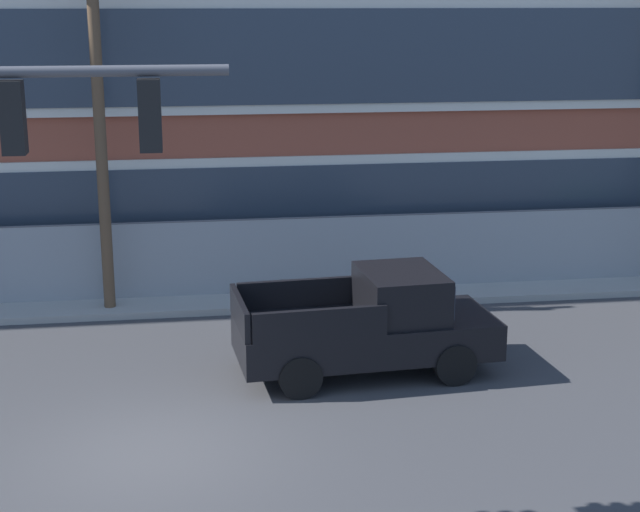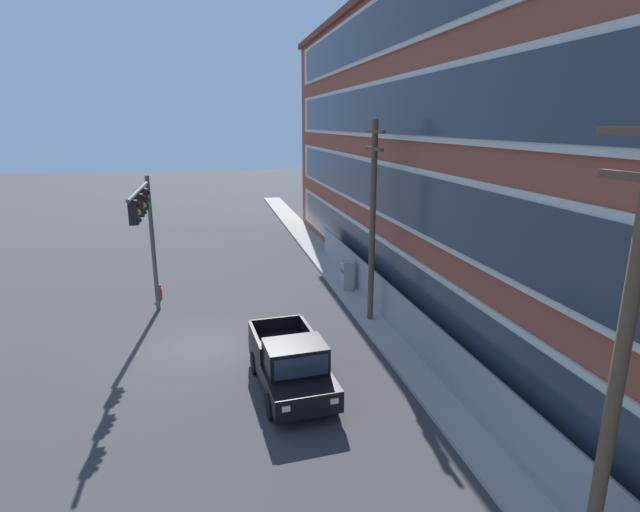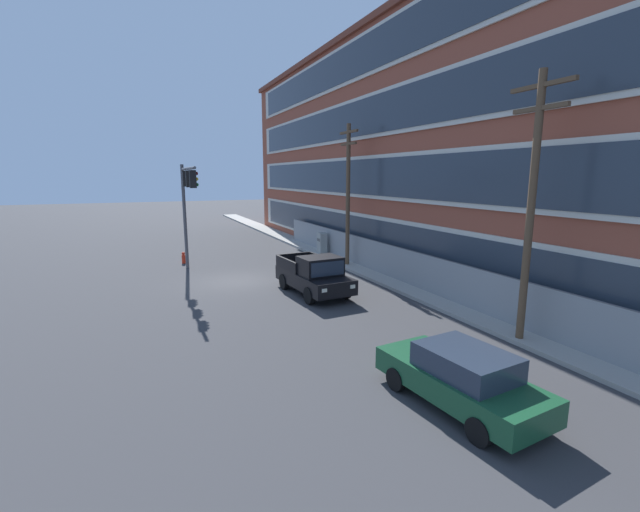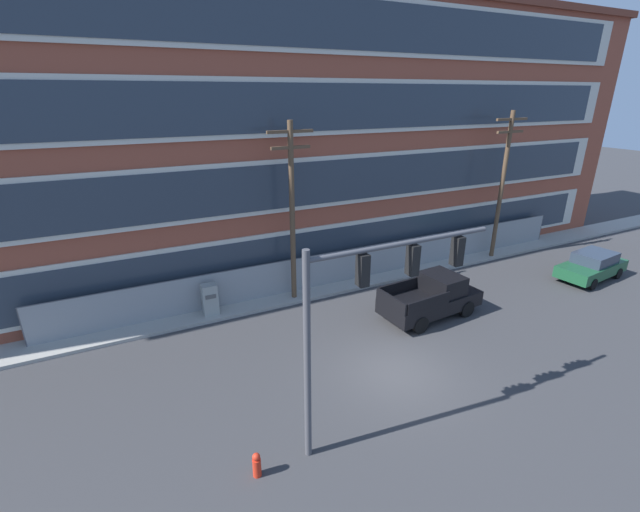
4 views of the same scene
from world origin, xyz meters
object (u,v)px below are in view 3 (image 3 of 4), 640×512
(pickup_truck_black, at_px, (315,276))
(electrical_cabinet, at_px, (322,244))
(fire_hydrant, at_px, (184,258))
(utility_pole_near_corner, at_px, (348,190))
(utility_pole_midblock, at_px, (532,199))
(traffic_signal_mast, at_px, (187,194))
(sedan_dark_green, at_px, (461,377))

(pickup_truck_black, bearing_deg, electrical_cabinet, 154.45)
(electrical_cabinet, height_order, fire_hydrant, electrical_cabinet)
(pickup_truck_black, distance_m, utility_pole_near_corner, 7.91)
(electrical_cabinet, bearing_deg, utility_pole_midblock, -0.91)
(utility_pole_midblock, bearing_deg, traffic_signal_mast, -149.02)
(sedan_dark_green, relative_size, fire_hydrant, 5.99)
(sedan_dark_green, xyz_separation_m, fire_hydrant, (-21.55, -4.49, -0.42))
(electrical_cabinet, bearing_deg, utility_pole_near_corner, -1.12)
(utility_pole_near_corner, xyz_separation_m, fire_hydrant, (-5.23, -9.58, -4.49))
(utility_pole_midblock, xyz_separation_m, fire_hydrant, (-19.00, -9.38, -4.62))
(sedan_dark_green, relative_size, utility_pole_midblock, 0.51)
(electrical_cabinet, bearing_deg, traffic_signal_mast, -75.19)
(traffic_signal_mast, height_order, utility_pole_near_corner, utility_pole_near_corner)
(traffic_signal_mast, xyz_separation_m, utility_pole_midblock, (15.50, 9.31, 0.28))
(utility_pole_near_corner, distance_m, electrical_cabinet, 5.87)
(utility_pole_midblock, distance_m, electrical_cabinet, 18.52)
(electrical_cabinet, bearing_deg, fire_hydrant, -95.69)
(utility_pole_midblock, bearing_deg, sedan_dark_green, -62.51)
(sedan_dark_green, height_order, utility_pole_near_corner, utility_pole_near_corner)
(pickup_truck_black, relative_size, utility_pole_midblock, 0.56)
(pickup_truck_black, xyz_separation_m, utility_pole_midblock, (8.55, 4.25, 4.06))
(utility_pole_midblock, relative_size, electrical_cabinet, 5.44)
(utility_pole_near_corner, bearing_deg, utility_pole_midblock, -0.84)
(traffic_signal_mast, height_order, sedan_dark_green, traffic_signal_mast)
(utility_pole_near_corner, bearing_deg, pickup_truck_black, -40.44)
(sedan_dark_green, bearing_deg, electrical_cabinet, 165.88)
(traffic_signal_mast, height_order, electrical_cabinet, traffic_signal_mast)
(sedan_dark_green, distance_m, utility_pole_midblock, 6.93)
(traffic_signal_mast, xyz_separation_m, pickup_truck_black, (6.95, 5.06, -3.79))
(traffic_signal_mast, relative_size, pickup_truck_black, 1.26)
(electrical_cabinet, bearing_deg, sedan_dark_green, -14.12)
(utility_pole_near_corner, height_order, utility_pole_midblock, utility_pole_midblock)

